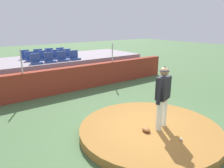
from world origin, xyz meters
The scene contains 21 objects.
ground_plane centered at (0.00, 0.00, 0.00)m, with size 60.00×60.00×0.00m, color #48693E.
pitchers_mound centered at (0.00, 0.00, 0.12)m, with size 4.20×4.20×0.24m, color #9A672E.
pitcher centered at (0.22, -0.22, 1.31)m, with size 0.84×0.42×1.85m.
baseball centered at (0.08, -1.05, 0.28)m, with size 0.07×0.07×0.07m, color white.
fielding_glove centered at (-0.30, -0.14, 0.30)m, with size 0.30×0.20×0.11m, color brown.
brick_barrier centered at (0.00, 5.41, 0.59)m, with size 12.37×0.40×1.18m, color maroon.
fence_post_left centered at (-2.09, 5.41, 1.68)m, with size 0.06×0.06×1.00m, color silver.
fence_post_right centered at (2.65, 5.41, 1.68)m, with size 0.06×0.06×1.00m, color silver.
bleacher_platform centered at (0.00, 8.01, 0.64)m, with size 11.00×3.65×1.29m, color gray.
stadium_chair_0 centered at (-1.08, 6.71, 1.44)m, with size 0.48×0.44×0.50m.
stadium_chair_1 centered at (-0.37, 6.72, 1.44)m, with size 0.48×0.44×0.50m.
stadium_chair_2 centered at (0.32, 6.72, 1.44)m, with size 0.48×0.44×0.50m.
stadium_chair_3 centered at (1.05, 6.73, 1.44)m, with size 0.48×0.44×0.50m.
stadium_chair_4 centered at (-1.06, 7.63, 1.44)m, with size 0.48×0.44×0.50m.
stadium_chair_5 centered at (-0.37, 7.63, 1.44)m, with size 0.48×0.44×0.50m.
stadium_chair_6 centered at (0.37, 7.62, 1.44)m, with size 0.48×0.44×0.50m.
stadium_chair_7 centered at (1.04, 7.61, 1.44)m, with size 0.48×0.44×0.50m.
stadium_chair_8 centered at (-1.08, 8.50, 1.44)m, with size 0.48×0.44×0.50m.
stadium_chair_9 centered at (-0.33, 8.50, 1.44)m, with size 0.48×0.44×0.50m.
stadium_chair_10 centered at (0.34, 8.53, 1.44)m, with size 0.48×0.44×0.50m.
stadium_chair_11 centered at (1.03, 8.49, 1.44)m, with size 0.48×0.44×0.50m.
Camera 1 is at (-4.46, -4.07, 3.22)m, focal length 35.03 mm.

